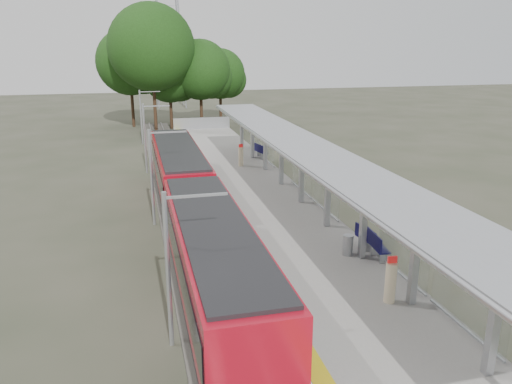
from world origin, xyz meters
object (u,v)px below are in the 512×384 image
bench_far (260,151)px  litter_bin (348,245)px  train (192,205)px  bench_near (376,244)px  bench_mid (367,238)px  info_pillar_near (390,282)px  info_pillar_far (241,156)px

bench_far → litter_bin: size_ratio=1.83×
train → bench_near: 9.22m
bench_mid → bench_far: size_ratio=0.96×
bench_near → info_pillar_near: bearing=-104.5°
bench_near → bench_mid: bearing=94.7°
bench_far → info_pillar_far: bearing=-143.9°
bench_mid → bench_far: bearing=81.6°
info_pillar_near → info_pillar_far: (-0.80, 21.21, -0.04)m
train → bench_far: (7.10, 14.06, -0.48)m
info_pillar_near → litter_bin: bearing=90.6°
train → litter_bin: (6.06, -5.35, -0.60)m
info_pillar_near → bench_mid: bearing=77.7°
bench_mid → litter_bin: bench_mid is taller
bench_mid → info_pillar_near: bearing=-114.6°
bench_near → info_pillar_far: size_ratio=1.02×
bench_mid → info_pillar_far: (-2.09, 16.75, 0.16)m
bench_mid → info_pillar_far: size_ratio=0.96×
bench_far → info_pillar_near: bearing=-105.4°
info_pillar_far → train: bearing=-130.4°
train → litter_bin: train is taller
bench_far → info_pillar_far: info_pillar_far is taller
bench_mid → info_pillar_near: size_ratio=0.91×
bench_near → train: bearing=145.5°
train → info_pillar_near: (5.81, -9.49, -0.30)m
info_pillar_near → litter_bin: 4.17m
train → bench_mid: 8.73m
bench_far → info_pillar_far: size_ratio=1.00×
train → bench_near: bearing=-39.6°
bench_far → info_pillar_far: (-2.09, -2.35, 0.14)m
bench_mid → info_pillar_far: 16.88m
bench_near → bench_mid: 0.83m
bench_near → info_pillar_near: size_ratio=0.96×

